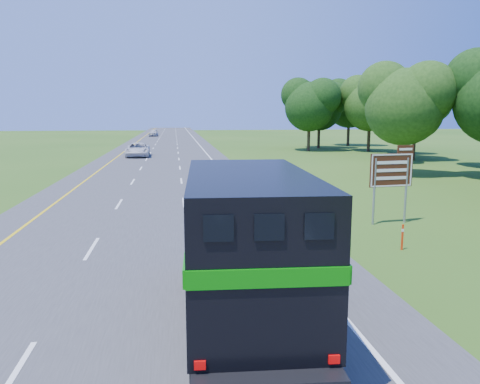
{
  "coord_description": "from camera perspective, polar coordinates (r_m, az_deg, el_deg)",
  "views": [
    {
      "loc": [
        1.38,
        -6.78,
        5.06
      ],
      "look_at": [
        4.34,
        14.42,
        1.51
      ],
      "focal_mm": 35.0,
      "sensor_mm": 36.0,
      "label": 1
    }
  ],
  "objects": [
    {
      "name": "exit_sign",
      "position": [
        22.71,
        18.04,
        2.19
      ],
      "size": [
        2.16,
        0.29,
        3.67
      ],
      "rotation": [
        0.0,
        0.0,
        0.1
      ],
      "color": "gray",
      "rests_on": "ground"
    },
    {
      "name": "road",
      "position": [
        57.02,
        -9.34,
        4.22
      ],
      "size": [
        15.0,
        260.0,
        0.04
      ],
      "primitive_type": "cube",
      "color": "#38383A",
      "rests_on": "ground"
    },
    {
      "name": "far_car",
      "position": [
        111.95,
        -10.5,
        7.1
      ],
      "size": [
        2.26,
        4.79,
        1.58
      ],
      "primitive_type": "imported",
      "rotation": [
        0.0,
        0.0,
        -0.09
      ],
      "color": "#B2B2B9",
      "rests_on": "road"
    },
    {
      "name": "horse_truck",
      "position": [
        11.25,
        0.72,
        -6.09
      ],
      "size": [
        3.09,
        8.62,
        3.76
      ],
      "rotation": [
        0.0,
        0.0,
        -0.05
      ],
      "color": "black",
      "rests_on": "road"
    },
    {
      "name": "lane_markings",
      "position": [
        57.01,
        -9.34,
        4.25
      ],
      "size": [
        11.15,
        260.0,
        0.01
      ],
      "color": "yellow",
      "rests_on": "road"
    },
    {
      "name": "delineator",
      "position": [
        18.73,
        19.19,
        -5.12
      ],
      "size": [
        0.08,
        0.04,
        0.99
      ],
      "color": "red",
      "rests_on": "ground"
    },
    {
      "name": "tree_wall_right",
      "position": [
        44.27,
        26.24,
        9.68
      ],
      "size": [
        16.0,
        100.0,
        12.0
      ],
      "primitive_type": null,
      "color": "#19370F",
      "rests_on": "ground"
    },
    {
      "name": "white_suv",
      "position": [
        58.03,
        -12.36,
        5.06
      ],
      "size": [
        2.89,
        6.05,
        1.66
      ],
      "primitive_type": "imported",
      "rotation": [
        0.0,
        0.0,
        0.02
      ],
      "color": "silver",
      "rests_on": "road"
    }
  ]
}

